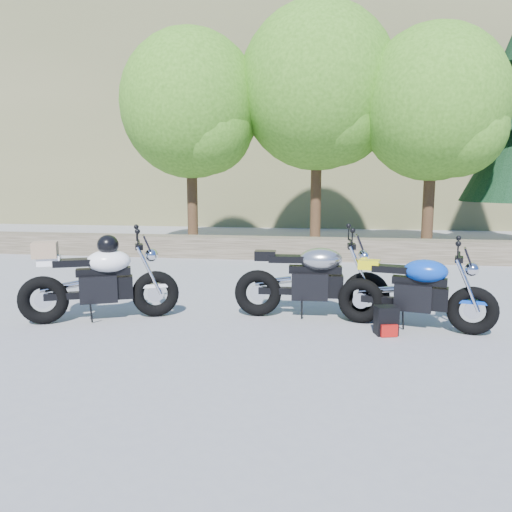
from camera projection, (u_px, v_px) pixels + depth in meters
The scene contains 10 objects.
ground at pixel (228, 327), 6.25m from camera, with size 90.00×90.00×0.00m, color gray.
stone_wall at pixel (277, 248), 11.58m from camera, with size 22.00×0.55×0.50m, color #4A4231.
hillside at pixel (363, 90), 32.01m from camera, with size 80.00×30.00×15.00m, color #63633D.
tree_decid_left at pixel (194, 110), 13.03m from camera, with size 3.67×3.67×5.62m.
tree_decid_mid at pixel (322, 93), 12.86m from camera, with size 4.08×4.08×6.24m.
tree_decid_right at pixel (438, 109), 11.93m from camera, with size 3.54×3.54×5.41m.
silver_bike at pixel (312, 281), 6.60m from camera, with size 2.06×0.65×1.03m.
white_bike at pixel (99, 279), 6.46m from camera, with size 1.92×0.98×1.12m.
blue_bike at pixel (416, 292), 6.10m from camera, with size 1.88×0.70×0.96m.
backpack at pixel (386, 321), 5.90m from camera, with size 0.29×0.27×0.34m.
Camera 1 is at (1.27, -5.92, 1.82)m, focal length 35.00 mm.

